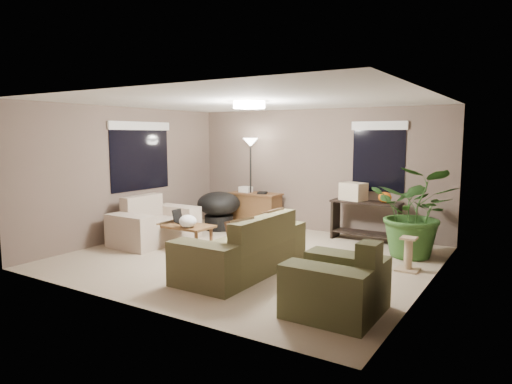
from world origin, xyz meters
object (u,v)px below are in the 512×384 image
Objects in this scene: armchair at (337,287)px; console_table at (365,218)px; desk at (256,210)px; floor_lamp at (250,153)px; main_sofa at (245,252)px; houseplant at (416,222)px; papasan_chair at (219,207)px; cat_scratching_post at (408,256)px; loveseat at (154,226)px; coffee_table at (185,228)px.

armchair reaches higher than console_table.
floor_lamp is at bearing -166.75° from desk.
houseplant reaches higher than main_sofa.
desk is 0.80m from papasan_chair.
console_table is 1.93m from cat_scratching_post.
houseplant reaches higher than armchair.
loveseat is 2.58m from floor_lamp.
houseplant is at bearing -9.84° from floor_lamp.
main_sofa is at bearing 156.58° from armchair.
loveseat is 1.60m from papasan_chair.
main_sofa and armchair have the same top height.
console_table is 0.68× the size of floor_lamp.
armchair is 3.69m from console_table.
coffee_table is at bearing 160.50° from main_sofa.
houseplant is at bearing 86.66° from armchair.
main_sofa is 2.55m from loveseat.
floor_lamp is at bearing 50.55° from papasan_chair.
cat_scratching_post is (0.26, 2.06, -0.08)m from armchair.
coffee_table is (-3.38, 1.33, 0.06)m from armchair.
console_table is 1.29m from houseplant.
papasan_chair reaches higher than desk.
console_table is (3.28, 2.18, 0.14)m from loveseat.
armchair is 4.82m from desk.
loveseat is 0.81m from coffee_table.
loveseat is 2.30m from desk.
console_table reaches higher than cat_scratching_post.
armchair is at bearing -23.42° from main_sofa.
floor_lamp reaches higher than desk.
armchair is at bearing -46.88° from desk.
main_sofa is at bearing -58.50° from floor_lamp.
armchair is (4.18, -1.40, 0.00)m from loveseat.
coffee_table is 0.91× the size of desk.
coffee_table is 1.69m from papasan_chair.
main_sofa is 4.40× the size of cat_scratching_post.
console_table reaches higher than coffee_table.
floor_lamp reaches higher than cat_scratching_post.
armchair is 5.05m from floor_lamp.
main_sofa is 1.86× the size of papasan_chair.
houseplant reaches higher than papasan_chair.
desk is at bearing 13.25° from floor_lamp.
houseplant is at bearing -1.12° from papasan_chair.
cat_scratching_post is at bearing 33.46° from main_sofa.
houseplant is at bearing 23.50° from coffee_table.
floor_lamp is at bearing 69.60° from loveseat.
houseplant reaches higher than desk.
armchair reaches higher than coffee_table.
coffee_table is at bearing 158.47° from armchair.
loveseat is at bearing 161.49° from armchair.
floor_lamp is (-2.50, -0.09, 1.16)m from console_table.
cat_scratching_post is at bearing -22.30° from desk.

